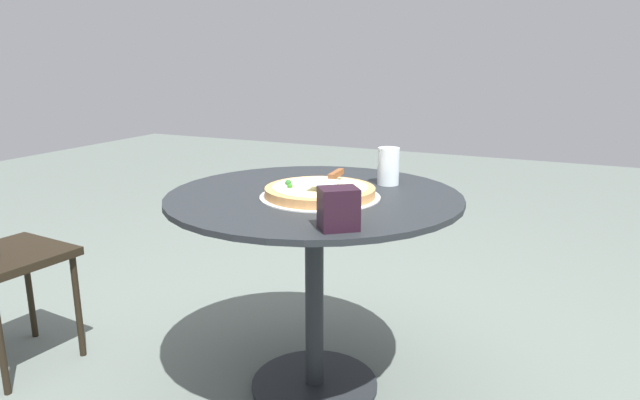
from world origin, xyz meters
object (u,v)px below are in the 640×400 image
(drinking_cup, at_px, (388,166))
(napkin_dispenser, at_px, (338,209))
(patio_table, at_px, (314,239))
(pizza_server, at_px, (331,178))
(pizza_on_tray, at_px, (320,192))

(drinking_cup, bearing_deg, napkin_dispenser, 5.04)
(patio_table, relative_size, drinking_cup, 7.44)
(drinking_cup, height_order, napkin_dispenser, drinking_cup)
(pizza_server, height_order, drinking_cup, drinking_cup)
(patio_table, bearing_deg, napkin_dispenser, 34.63)
(pizza_on_tray, bearing_deg, patio_table, -132.43)
(patio_table, bearing_deg, pizza_on_tray, 47.57)
(patio_table, distance_m, napkin_dispenser, 0.44)
(pizza_server, relative_size, napkin_dispenser, 1.98)
(pizza_on_tray, xyz_separation_m, napkin_dispenser, (0.28, 0.18, 0.04))
(pizza_on_tray, xyz_separation_m, drinking_cup, (-0.26, 0.13, 0.05))
(patio_table, distance_m, pizza_server, 0.22)
(patio_table, xyz_separation_m, pizza_on_tray, (0.03, 0.04, 0.17))
(pizza_on_tray, relative_size, drinking_cup, 2.97)
(patio_table, height_order, pizza_on_tray, pizza_on_tray)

